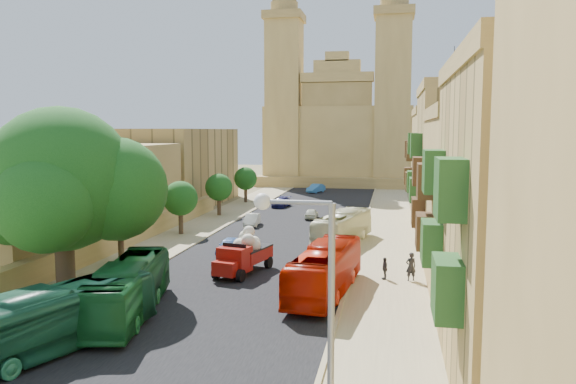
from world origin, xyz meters
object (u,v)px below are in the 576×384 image
(street_tree_b, at_px, (180,199))
(car_dkblue, at_px, (281,202))
(street_tree_a, at_px, (120,220))
(pedestrian_a, at_px, (411,267))
(bus_green_north, at_px, (128,289))
(streetlamp, at_px, (313,310))
(olive_pickup, at_px, (331,239))
(car_white_b, at_px, (312,214))
(church, at_px, (340,132))
(bus_red_east, at_px, (325,270))
(bus_green_south, at_px, (52,319))
(ficus_tree, at_px, (63,184))
(car_blue_b, at_px, (316,188))
(red_truck, at_px, (243,253))
(car_cream, at_px, (334,235))
(pedestrian_c, at_px, (385,268))
(street_tree_c, at_px, (219,187))
(street_tree_d, at_px, (246,179))
(car_white_a, at_px, (252,220))
(bus_cream_east, at_px, (343,228))
(car_blue_a, at_px, (229,246))

(street_tree_b, relative_size, car_dkblue, 1.21)
(street_tree_a, xyz_separation_m, pedestrian_a, (21.00, -1.15, -2.29))
(bus_green_north, bearing_deg, car_dkblue, 78.74)
(streetlamp, height_order, olive_pickup, streetlamp)
(bus_green_north, height_order, pedestrian_a, bus_green_north)
(car_white_b, bearing_deg, street_tree_a, 62.77)
(church, relative_size, bus_red_east, 3.42)
(bus_green_south, height_order, bus_red_east, bus_red_east)
(ficus_tree, xyz_separation_m, street_tree_a, (-0.60, 7.99, -3.41))
(street_tree_a, xyz_separation_m, car_blue_b, (7.83, 49.79, -2.57))
(red_truck, bearing_deg, bus_red_east, -32.28)
(street_tree_a, xyz_separation_m, bus_green_south, (4.93, -16.10, -1.78))
(ficus_tree, distance_m, car_blue_b, 58.54)
(car_cream, bearing_deg, car_blue_b, -61.40)
(car_cream, height_order, pedestrian_c, pedestrian_c)
(street_tree_c, xyz_separation_m, car_cream, (14.82, -13.75, -2.54))
(bus_red_east, bearing_deg, street_tree_c, -54.92)
(street_tree_b, relative_size, car_white_b, 1.52)
(streetlamp, distance_m, pedestrian_a, 23.47)
(bus_green_north, xyz_separation_m, car_blue_b, (1.83, 60.79, -0.78))
(street_tree_b, height_order, street_tree_d, street_tree_b)
(street_tree_d, bearing_deg, car_dkblue, -33.74)
(bus_red_east, relative_size, car_cream, 2.10)
(street_tree_c, height_order, car_white_a, street_tree_c)
(street_tree_d, distance_m, bus_green_south, 52.36)
(bus_cream_east, bearing_deg, car_white_b, -57.10)
(car_blue_b, bearing_deg, church, 102.38)
(pedestrian_a, height_order, pedestrian_c, pedestrian_a)
(car_white_a, xyz_separation_m, pedestrian_c, (13.76, -18.72, 0.12))
(streetlamp, distance_m, bus_cream_east, 34.59)
(church, distance_m, car_blue_a, 62.66)
(streetlamp, xyz_separation_m, bus_green_south, (-12.79, 7.90, -3.74))
(street_tree_d, height_order, car_white_b, street_tree_d)
(streetlamp, distance_m, car_dkblue, 57.59)
(street_tree_a, height_order, red_truck, street_tree_a)
(bus_red_east, height_order, car_cream, bus_red_east)
(olive_pickup, height_order, bus_red_east, bus_red_east)
(bus_green_north, bearing_deg, street_tree_b, 93.05)
(streetlamp, bearing_deg, car_white_b, 98.16)
(olive_pickup, distance_m, bus_cream_east, 2.52)
(street_tree_c, bearing_deg, bus_green_north, -80.27)
(bus_green_north, bearing_deg, car_blue_a, 74.94)
(bus_cream_east, bearing_deg, car_blue_b, -65.51)
(street_tree_d, height_order, bus_cream_east, street_tree_d)
(olive_pickup, height_order, bus_green_south, bus_green_south)
(church, xyz_separation_m, bus_cream_east, (5.54, -56.30, -8.12))
(bus_cream_east, relative_size, car_cream, 1.99)
(street_tree_c, relative_size, pedestrian_c, 3.28)
(bus_green_south, xyz_separation_m, bus_red_east, (10.92, 10.95, 0.02))
(bus_green_north, bearing_deg, car_white_b, 70.26)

